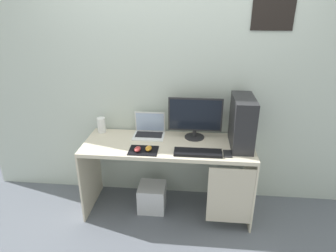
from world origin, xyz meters
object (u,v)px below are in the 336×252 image
(speaker, at_px, (102,125))
(subwoofer, at_px, (152,197))
(pc_tower, at_px, (242,122))
(mouse_left, at_px, (148,148))
(cell_phone, at_px, (228,154))
(monitor, at_px, (195,118))
(mouse_right, at_px, (138,149))
(keyboard, at_px, (198,153))
(laptop, at_px, (149,131))

(speaker, height_order, subwoofer, speaker)
(pc_tower, relative_size, mouse_left, 4.83)
(cell_phone, bearing_deg, monitor, 133.41)
(monitor, xyz_separation_m, mouse_right, (-0.50, -0.33, -0.19))
(mouse_left, distance_m, mouse_right, 0.10)
(mouse_left, bearing_deg, keyboard, -2.60)
(speaker, bearing_deg, cell_phone, -16.40)
(speaker, bearing_deg, mouse_left, -33.74)
(monitor, height_order, subwoofer, monitor)
(pc_tower, distance_m, subwoofer, 1.18)
(cell_phone, bearing_deg, pc_tower, 55.58)
(mouse_right, bearing_deg, laptop, 81.71)
(cell_phone, distance_m, subwoofer, 0.94)
(mouse_left, bearing_deg, cell_phone, -0.43)
(laptop, bearing_deg, monitor, -3.06)
(laptop, height_order, mouse_left, laptop)
(speaker, distance_m, cell_phone, 1.29)
(subwoofer, bearing_deg, monitor, 21.50)
(pc_tower, bearing_deg, subwoofer, -177.29)
(cell_phone, bearing_deg, mouse_left, 179.57)
(pc_tower, height_order, mouse_left, pc_tower)
(laptop, xyz_separation_m, subwoofer, (0.04, -0.18, -0.66))
(speaker, height_order, cell_phone, speaker)
(monitor, relative_size, mouse_right, 5.34)
(cell_phone, bearing_deg, speaker, 163.60)
(mouse_left, height_order, mouse_right, same)
(keyboard, bearing_deg, monitor, 96.09)
(pc_tower, height_order, subwoofer, pc_tower)
(speaker, distance_m, mouse_right, 0.59)
(laptop, bearing_deg, pc_tower, -9.47)
(laptop, bearing_deg, keyboard, -35.74)
(speaker, relative_size, cell_phone, 1.18)
(keyboard, bearing_deg, cell_phone, 3.27)
(monitor, relative_size, keyboard, 1.22)
(mouse_right, relative_size, subwoofer, 0.36)
(cell_phone, bearing_deg, subwoofer, 167.99)
(pc_tower, distance_m, laptop, 0.90)
(laptop, bearing_deg, mouse_right, -98.29)
(speaker, height_order, mouse_left, speaker)
(mouse_left, height_order, subwoofer, mouse_left)
(mouse_right, bearing_deg, mouse_left, 14.74)
(laptop, distance_m, speaker, 0.50)
(laptop, distance_m, subwoofer, 0.68)
(mouse_left, bearing_deg, speaker, 146.26)
(pc_tower, xyz_separation_m, mouse_right, (-0.92, -0.21, -0.21))
(mouse_right, bearing_deg, subwoofer, 61.06)
(laptop, bearing_deg, mouse_left, -82.46)
(pc_tower, xyz_separation_m, speaker, (-1.37, 0.18, -0.16))
(speaker, xyz_separation_m, cell_phone, (1.24, -0.36, -0.07))
(mouse_left, height_order, cell_phone, mouse_left)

